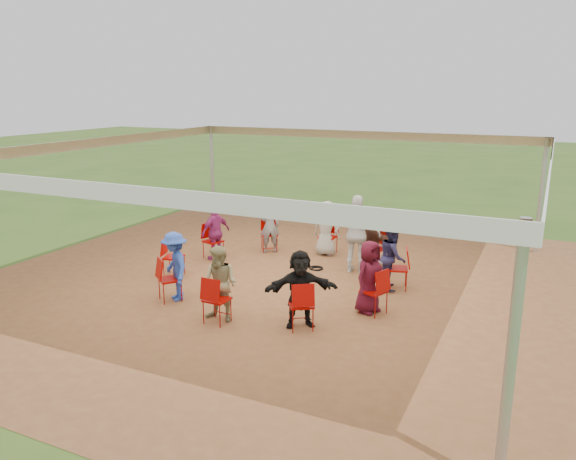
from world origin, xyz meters
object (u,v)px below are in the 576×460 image
at_px(person_seated_0, 393,257).
at_px(standing_person, 357,234).
at_px(laptop, 385,258).
at_px(chair_1, 376,249).
at_px(chair_0, 398,269).
at_px(person_seated_8, 369,277).
at_px(chair_8, 301,305).
at_px(chair_3, 269,234).
at_px(chair_5, 174,257).
at_px(chair_2, 328,237).
at_px(person_seated_1, 373,239).
at_px(chair_7, 217,300).
at_px(chair_9, 374,291).
at_px(person_seated_5, 175,266).
at_px(chair_4, 213,241).
at_px(person_seated_4, 216,232).
at_px(person_seated_2, 326,228).
at_px(person_seated_3, 270,226).
at_px(cable_coil, 316,268).
at_px(chair_6, 170,280).
at_px(person_seated_7, 300,289).
at_px(person_seated_6, 220,284).

relative_size(person_seated_0, standing_person, 0.77).
distance_m(standing_person, laptop, 1.22).
relative_size(chair_1, person_seated_0, 0.64).
relative_size(chair_0, standing_person, 0.49).
distance_m(person_seated_8, standing_person, 2.44).
bearing_deg(chair_8, chair_3, 90.00).
bearing_deg(person_seated_0, chair_5, 90.00).
bearing_deg(chair_2, chair_5, 54.00).
xyz_separation_m(chair_3, person_seated_8, (3.64, -2.93, 0.26)).
height_order(person_seated_1, standing_person, standing_person).
height_order(chair_3, chair_7, same).
distance_m(chair_9, person_seated_0, 1.54).
height_order(chair_7, person_seated_5, person_seated_5).
distance_m(chair_0, chair_9, 1.55).
relative_size(chair_1, chair_7, 1.00).
distance_m(chair_1, chair_8, 4.07).
relative_size(person_seated_1, standing_person, 0.77).
bearing_deg(laptop, chair_0, -90.00).
xyz_separation_m(chair_3, chair_4, (-0.96, -1.22, 0.00)).
bearing_deg(person_seated_4, person_seated_8, 90.00).
bearing_deg(chair_0, person_seated_2, 37.93).
xyz_separation_m(chair_4, chair_8, (3.75, -2.97, 0.00)).
bearing_deg(person_seated_3, standing_person, 133.27).
distance_m(chair_4, person_seated_2, 2.90).
bearing_deg(person_seated_1, person_seated_5, 90.00).
bearing_deg(cable_coil, chair_9, -45.46).
xyz_separation_m(person_seated_3, person_seated_5, (-0.16, -3.87, 0.00)).
relative_size(person_seated_1, person_seated_3, 1.00).
xyz_separation_m(chair_0, chair_6, (-3.98, -2.65, 0.00)).
bearing_deg(person_seated_3, chair_5, 34.07).
height_order(chair_3, person_seated_3, person_seated_3).
height_order(person_seated_7, person_seated_8, same).
bearing_deg(chair_5, chair_6, 18.00).
bearing_deg(person_seated_3, chair_2, 166.30).
xyz_separation_m(chair_3, person_seated_5, (-0.09, -3.97, 0.26)).
bearing_deg(person_seated_8, chair_2, 52.98).
bearing_deg(person_seated_6, person_seated_8, 36.00).
distance_m(chair_1, person_seated_0, 1.54).
distance_m(person_seated_1, person_seated_2, 1.48).
distance_m(chair_3, chair_9, 4.79).
bearing_deg(person_seated_6, chair_7, -90.00).
bearing_deg(laptop, person_seated_5, 108.64).
relative_size(chair_2, standing_person, 0.49).
distance_m(chair_0, chair_8, 2.96).
relative_size(chair_8, person_seated_8, 0.64).
bearing_deg(laptop, chair_7, 128.44).
relative_size(chair_4, standing_person, 0.49).
bearing_deg(person_seated_6, chair_1, 71.55).
bearing_deg(person_seated_3, cable_coil, 120.28).
relative_size(chair_2, chair_9, 1.00).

